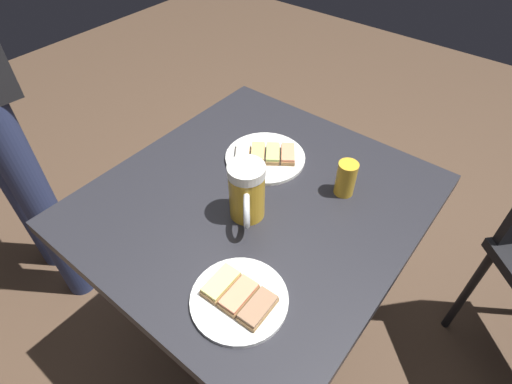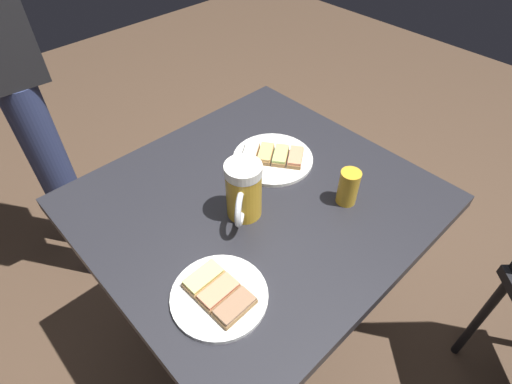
# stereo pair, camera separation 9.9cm
# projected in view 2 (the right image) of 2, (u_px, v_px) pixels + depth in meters

# --- Properties ---
(ground_plane) EXTENTS (6.00, 6.00, 0.00)m
(ground_plane) POSITION_uv_depth(u_px,v_px,m) (256.00, 339.00, 1.55)
(ground_plane) COLOR #4C3828
(cafe_table) EXTENTS (0.81, 0.75, 0.78)m
(cafe_table) POSITION_uv_depth(u_px,v_px,m) (256.00, 238.00, 1.12)
(cafe_table) COLOR black
(cafe_table) RESTS_ON ground_plane
(plate_near) EXTENTS (0.20, 0.20, 0.03)m
(plate_near) POSITION_uv_depth(u_px,v_px,m) (219.00, 295.00, 0.80)
(plate_near) COLOR white
(plate_near) RESTS_ON cafe_table
(plate_far) EXTENTS (0.22, 0.22, 0.03)m
(plate_far) POSITION_uv_depth(u_px,v_px,m) (273.00, 157.00, 1.11)
(plate_far) COLOR white
(plate_far) RESTS_ON cafe_table
(beer_mug) EXTENTS (0.12, 0.11, 0.15)m
(beer_mug) POSITION_uv_depth(u_px,v_px,m) (243.00, 191.00, 0.92)
(beer_mug) COLOR gold
(beer_mug) RESTS_ON cafe_table
(beer_glass_small) EXTENTS (0.05, 0.05, 0.09)m
(beer_glass_small) POSITION_uv_depth(u_px,v_px,m) (348.00, 187.00, 0.97)
(beer_glass_small) COLOR gold
(beer_glass_small) RESTS_ON cafe_table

